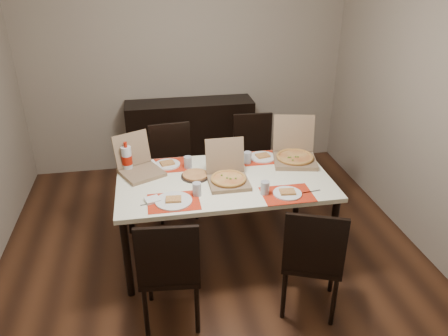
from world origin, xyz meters
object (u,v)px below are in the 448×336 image
(chair_near_right, at_px, (312,257))
(chair_far_left, at_px, (173,166))
(dining_table, at_px, (224,185))
(chair_near_left, at_px, (170,268))
(sideboard, at_px, (191,137))
(dip_bowl, at_px, (229,166))
(chair_far_right, at_px, (254,154))
(pizza_box_center, at_px, (228,176))
(soda_bottle, at_px, (127,159))

(chair_near_right, relative_size, chair_far_left, 1.00)
(dining_table, bearing_deg, chair_near_left, -123.53)
(sideboard, distance_m, dip_bowl, 1.54)
(dining_table, distance_m, chair_far_left, 0.91)
(chair_near_left, bearing_deg, chair_far_left, 84.95)
(sideboard, relative_size, chair_far_left, 1.61)
(sideboard, height_order, chair_far_left, chair_far_left)
(sideboard, relative_size, chair_near_left, 1.61)
(chair_far_right, bearing_deg, pizza_box_center, -115.46)
(sideboard, distance_m, pizza_box_center, 1.79)
(dining_table, relative_size, soda_bottle, 6.58)
(pizza_box_center, xyz_separation_m, soda_bottle, (-0.83, 0.35, 0.06))
(pizza_box_center, xyz_separation_m, dip_bowl, (0.06, 0.26, -0.04))
(chair_near_right, distance_m, pizza_box_center, 0.97)
(sideboard, xyz_separation_m, chair_far_left, (-0.28, -0.88, 0.06))
(chair_far_left, xyz_separation_m, chair_far_right, (0.89, 0.14, 0.00))
(sideboard, height_order, soda_bottle, soda_bottle)
(chair_near_left, height_order, chair_far_right, same)
(chair_near_left, bearing_deg, chair_near_right, -3.30)
(dining_table, relative_size, chair_near_right, 1.94)
(chair_near_left, distance_m, soda_bottle, 1.18)
(pizza_box_center, bearing_deg, chair_far_left, 114.93)
(dining_table, bearing_deg, chair_far_left, 115.49)
(chair_near_left, height_order, chair_far_left, same)
(chair_near_left, xyz_separation_m, pizza_box_center, (0.55, 0.73, 0.29))
(dining_table, height_order, chair_near_right, chair_near_right)
(dining_table, relative_size, pizza_box_center, 4.89)
(dining_table, distance_m, pizza_box_center, 0.14)
(dining_table, xyz_separation_m, chair_far_right, (0.50, 0.95, -0.17))
(chair_far_left, height_order, pizza_box_center, pizza_box_center)
(soda_bottle, bearing_deg, sideboard, 63.56)
(dining_table, distance_m, chair_far_right, 1.09)
(sideboard, relative_size, pizza_box_center, 4.08)
(chair_near_left, xyz_separation_m, dip_bowl, (0.61, 0.99, 0.26))
(dining_table, relative_size, chair_far_right, 1.94)
(sideboard, distance_m, chair_near_right, 2.62)
(chair_near_right, bearing_deg, sideboard, 103.32)
(chair_near_left, relative_size, pizza_box_center, 2.53)
(chair_far_right, relative_size, soda_bottle, 3.40)
(chair_far_left, distance_m, chair_far_right, 0.90)
(pizza_box_center, height_order, dip_bowl, pizza_box_center)
(dining_table, distance_m, chair_near_right, 1.00)
(chair_far_left, height_order, dip_bowl, chair_far_left)
(chair_near_left, xyz_separation_m, chair_far_left, (0.14, 1.61, 0.00))
(chair_far_right, bearing_deg, chair_near_right, -90.27)
(chair_near_left, relative_size, soda_bottle, 3.40)
(pizza_box_center, relative_size, soda_bottle, 1.34)
(dining_table, xyz_separation_m, chair_far_left, (-0.39, 0.81, -0.17))
(dining_table, bearing_deg, chair_far_right, 62.07)
(soda_bottle, bearing_deg, chair_near_left, -75.68)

